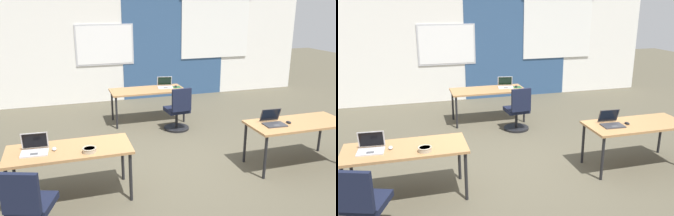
{
  "view_description": "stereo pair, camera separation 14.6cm",
  "coord_description": "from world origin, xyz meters",
  "views": [
    {
      "loc": [
        -1.77,
        -4.99,
        2.55
      ],
      "look_at": [
        -0.13,
        0.27,
        0.87
      ],
      "focal_mm": 37.43,
      "sensor_mm": 36.0,
      "label": 1
    },
    {
      "loc": [
        -1.63,
        -5.03,
        2.55
      ],
      "look_at": [
        -0.13,
        0.27,
        0.87
      ],
      "focal_mm": 37.43,
      "sensor_mm": 36.0,
      "label": 2
    }
  ],
  "objects": [
    {
      "name": "ground_plane",
      "position": [
        0.0,
        0.0,
        0.0
      ],
      "size": [
        24.0,
        24.0,
        0.0
      ],
      "color": "#4C4738"
    },
    {
      "name": "back_wall_assembly",
      "position": [
        0.05,
        4.2,
        1.41
      ],
      "size": [
        10.0,
        0.27,
        2.8
      ],
      "color": "silver",
      "rests_on": "ground"
    },
    {
      "name": "desk_near_left",
      "position": [
        -1.75,
        -0.6,
        0.66
      ],
      "size": [
        1.6,
        0.7,
        0.72
      ],
      "color": "#A37547",
      "rests_on": "ground"
    },
    {
      "name": "desk_near_right",
      "position": [
        1.75,
        -0.6,
        0.66
      ],
      "size": [
        1.6,
        0.7,
        0.72
      ],
      "color": "#A37547",
      "rests_on": "ground"
    },
    {
      "name": "desk_far_center",
      "position": [
        0.0,
        2.2,
        0.66
      ],
      "size": [
        1.6,
        0.7,
        0.72
      ],
      "color": "#A37547",
      "rests_on": "ground"
    },
    {
      "name": "laptop_near_left_end",
      "position": [
        -2.17,
        -0.59,
        0.77
      ],
      "size": [
        0.35,
        0.29,
        0.24
      ],
      "rotation": [
        0.0,
        0.0,
        -0.06
      ],
      "color": "#B7B7BC",
      "rests_on": "desk_near_left"
    },
    {
      "name": "mouse_near_left_end",
      "position": [
        -1.94,
        -0.59,
        0.74
      ],
      "size": [
        0.06,
        0.1,
        0.03
      ],
      "color": "#B2B2B7",
      "rests_on": "desk_near_left"
    },
    {
      "name": "chair_near_left_end",
      "position": [
        -2.21,
        -1.4,
        0.38
      ],
      "size": [
        0.56,
        0.61,
        0.92
      ],
      "rotation": [
        0.0,
        0.0,
        2.8
      ],
      "color": "black",
      "rests_on": "ground"
    },
    {
      "name": "laptop_near_right_inner",
      "position": [
        1.32,
        -0.56,
        0.77
      ],
      "size": [
        0.35,
        0.32,
        0.23
      ],
      "rotation": [
        0.0,
        0.0,
        -0.05
      ],
      "color": "#333338",
      "rests_on": "desk_near_right"
    },
    {
      "name": "mouse_near_right_inner",
      "position": [
        1.58,
        -0.6,
        0.74
      ],
      "size": [
        0.07,
        0.11,
        0.03
      ],
      "color": "black",
      "rests_on": "desk_near_right"
    },
    {
      "name": "laptop_far_right",
      "position": [
        0.42,
        2.29,
        0.77
      ],
      "size": [
        0.38,
        0.36,
        0.23
      ],
      "rotation": [
        0.0,
        0.0,
        -0.18
      ],
      "color": "silver",
      "rests_on": "desk_far_center"
    },
    {
      "name": "mousepad_far_right",
      "position": [
        0.65,
        2.22,
        0.72
      ],
      "size": [
        0.22,
        0.19,
        0.0
      ],
      "color": "#23512D",
      "rests_on": "desk_far_center"
    },
    {
      "name": "mouse_far_right",
      "position": [
        0.65,
        2.22,
        0.74
      ],
      "size": [
        0.09,
        0.11,
        0.03
      ],
      "color": "black",
      "rests_on": "mousepad_far_right"
    },
    {
      "name": "chair_far_right",
      "position": [
        0.45,
        1.45,
        0.38
      ],
      "size": [
        0.52,
        0.55,
        0.92
      ],
      "rotation": [
        0.0,
        0.0,
        3.22
      ],
      "color": "black",
      "rests_on": "ground"
    },
    {
      "name": "snack_bowl",
      "position": [
        -1.51,
        -0.8,
        0.76
      ],
      "size": [
        0.18,
        0.18,
        0.06
      ],
      "color": "tan",
      "rests_on": "desk_near_left"
    }
  ]
}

